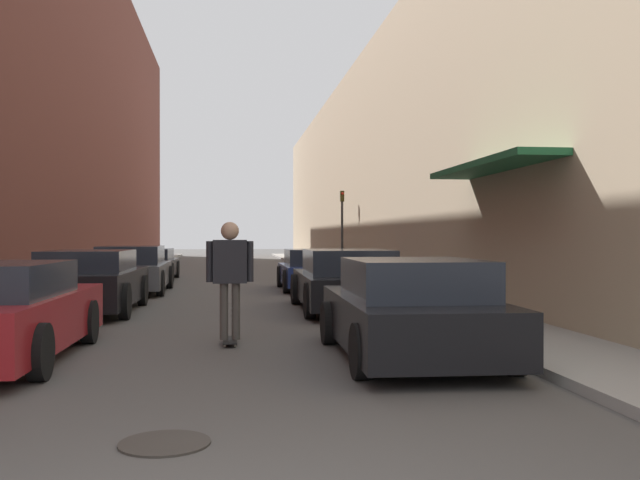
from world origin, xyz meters
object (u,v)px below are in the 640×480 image
Objects in this scene: parked_car_left_1 at (90,282)px; skateboarder at (230,269)px; parked_car_right_0 at (411,311)px; parked_car_right_2 at (315,270)px; parked_car_left_2 at (132,270)px; parked_car_right_1 at (346,281)px; traffic_light at (342,221)px; parked_car_left_3 at (150,265)px; manhole_cover at (165,443)px.

skateboarder is at bearing -58.56° from parked_car_left_1.
parked_car_right_0 is 1.07× the size of parked_car_right_2.
parked_car_right_1 is (5.19, -5.58, -0.00)m from parked_car_left_2.
traffic_light reaches higher than parked_car_left_1.
parked_car_left_3 is 17.93m from parked_car_right_0.
parked_car_right_0 is 2.36× the size of skateboarder.
parked_car_left_3 is 1.29× the size of traffic_light.
parked_car_left_1 is 1.34× the size of traffic_light.
parked_car_right_0 is at bearing -66.33° from parked_car_left_2.
traffic_light reaches higher than skateboarder.
parked_car_left_3 is 2.43× the size of skateboarder.
skateboarder is at bearing -79.66° from parked_car_left_3.
manhole_cover is at bearing -83.46° from parked_car_left_3.
traffic_light is at bearing 50.46° from parked_car_left_2.
parked_car_left_3 is 6.23× the size of manhole_cover.
parked_car_left_2 reaches higher than parked_car_right_1.
parked_car_left_3 is 7.53m from parked_car_right_2.
parked_car_right_2 is (5.23, 0.33, -0.05)m from parked_car_left_2.
parked_car_right_0 is 1.26× the size of traffic_light.
parked_car_right_2 reaches higher than manhole_cover.
parked_car_right_1 is at bearing -2.54° from parked_car_left_1.
manhole_cover is 24.63m from traffic_light.
parked_car_left_3 reaches higher than manhole_cover.
parked_car_left_1 is 5.35m from parked_car_left_2.
parked_car_left_1 is 0.97× the size of parked_car_left_2.
manhole_cover is 0.21× the size of traffic_light.
parked_car_right_1 is at bearing 61.16° from skateboarder.
parked_car_left_3 is 12.40m from parked_car_right_1.
traffic_light is at bearing 76.20° from skateboarder.
parked_car_left_3 is at bearing 135.34° from parked_car_right_2.
parked_car_left_1 is 1.03× the size of parked_car_left_3.
skateboarder is 19.61m from traffic_light.
skateboarder is 5.11m from manhole_cover.
manhole_cover is at bearing -76.18° from parked_car_left_1.
parked_car_right_1 is at bearing -47.08° from parked_car_left_2.
parked_car_left_1 is 0.94× the size of parked_car_right_1.
parked_car_left_3 is at bearing 115.38° from parked_car_right_1.
traffic_light reaches higher than manhole_cover.
parked_car_right_2 is (5.37, 5.67, -0.05)m from parked_car_left_1.
parked_car_left_1 is at bearing -133.44° from parked_car_right_2.
parked_car_right_0 is 11.87m from parked_car_right_2.
parked_car_left_2 is at bearing -176.43° from parked_car_right_2.
parked_car_left_2 reaches higher than parked_car_left_3.
manhole_cover is (2.36, -20.64, -0.56)m from parked_car_left_3.
parked_car_left_1 is 1.14× the size of parked_car_right_2.
manhole_cover is (-2.99, -15.34, -0.58)m from parked_car_right_2.
parked_car_left_1 is 7.81m from parked_car_right_2.
skateboarder is (-2.50, -10.37, 0.52)m from parked_car_right_2.
skateboarder is at bearing -103.80° from traffic_light.
parked_car_right_1 is at bearing -90.41° from parked_car_right_2.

